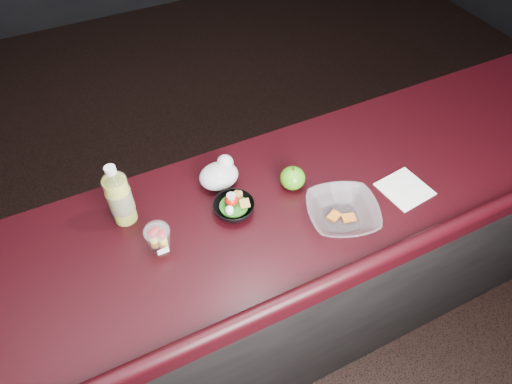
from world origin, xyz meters
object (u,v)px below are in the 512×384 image
lemonade_bottle (120,198)px  green_apple (293,178)px  snack_bowl (234,207)px  takeout_bowl (342,213)px  fruit_cup (158,238)px

lemonade_bottle → green_apple: size_ratio=2.60×
green_apple → snack_bowl: bearing=-175.6°
takeout_bowl → fruit_cup: bearing=165.9°
fruit_cup → snack_bowl: size_ratio=0.67×
lemonade_bottle → green_apple: bearing=-11.5°
snack_bowl → lemonade_bottle: bearing=158.1°
snack_bowl → fruit_cup: bearing=-172.2°
fruit_cup → snack_bowl: bearing=7.8°
lemonade_bottle → fruit_cup: bearing=-69.0°
fruit_cup → green_apple: (0.52, 0.06, -0.02)m
snack_bowl → takeout_bowl: (0.32, -0.19, 0.00)m
fruit_cup → snack_bowl: fruit_cup is taller
lemonade_bottle → snack_bowl: lemonade_bottle is taller
lemonade_bottle → snack_bowl: 0.38m
fruit_cup → green_apple: bearing=6.2°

